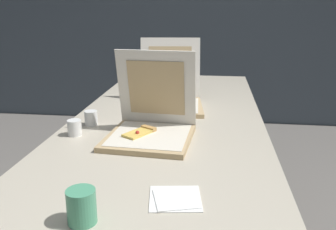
# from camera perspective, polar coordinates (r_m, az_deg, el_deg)

# --- Properties ---
(wall_back) EXTENTS (10.00, 0.10, 2.60)m
(wall_back) POSITION_cam_1_polar(r_m,az_deg,el_deg) (3.99, 4.29, 17.47)
(wall_back) COLOR #4C5660
(wall_back) RESTS_ON ground
(table) EXTENTS (0.93, 2.24, 0.73)m
(table) POSITION_cam_1_polar(r_m,az_deg,el_deg) (1.84, 0.04, -1.54)
(table) COLOR #BCB29E
(table) RESTS_ON ground
(pizza_box_front) EXTENTS (0.37, 0.37, 0.36)m
(pizza_box_front) POSITION_cam_1_polar(r_m,az_deg,el_deg) (1.52, -2.77, -1.76)
(pizza_box_front) COLOR tan
(pizza_box_front) RESTS_ON table
(pizza_box_middle) EXTENTS (0.39, 0.47, 0.36)m
(pizza_box_middle) POSITION_cam_1_polar(r_m,az_deg,el_deg) (1.99, 0.31, 2.80)
(pizza_box_middle) COLOR tan
(pizza_box_middle) RESTS_ON table
(cup_white_near_center) EXTENTS (0.06, 0.06, 0.07)m
(cup_white_near_center) POSITION_cam_1_polar(r_m,az_deg,el_deg) (1.73, -12.02, -0.46)
(cup_white_near_center) COLOR white
(cup_white_near_center) RESTS_ON table
(cup_white_far) EXTENTS (0.06, 0.06, 0.07)m
(cup_white_far) POSITION_cam_1_polar(r_m,az_deg,el_deg) (2.18, -5.48, 3.51)
(cup_white_far) COLOR white
(cup_white_far) RESTS_ON table
(cup_white_near_left) EXTENTS (0.06, 0.06, 0.07)m
(cup_white_near_left) POSITION_cam_1_polar(r_m,az_deg,el_deg) (1.61, -14.50, -1.94)
(cup_white_near_left) COLOR white
(cup_white_near_left) RESTS_ON table
(cup_printed_front) EXTENTS (0.08, 0.08, 0.09)m
(cup_printed_front) POSITION_cam_1_polar(r_m,az_deg,el_deg) (0.98, -13.45, -13.82)
(cup_printed_front) COLOR #4C9E75
(cup_printed_front) RESTS_ON table
(napkin_pile) EXTENTS (0.17, 0.17, 0.01)m
(napkin_pile) POSITION_cam_1_polar(r_m,az_deg,el_deg) (1.08, 1.19, -13.02)
(napkin_pile) COLOR white
(napkin_pile) RESTS_ON table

